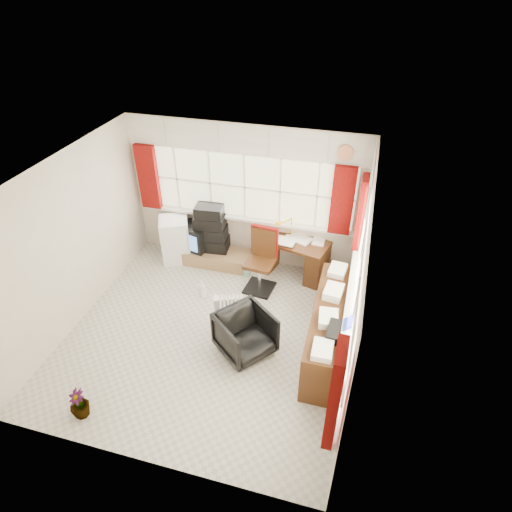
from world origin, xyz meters
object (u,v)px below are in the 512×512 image
(credenza, at_px, (330,328))
(tv_bench, at_px, (213,256))
(radiator, at_px, (231,314))
(task_chair, at_px, (262,257))
(office_chair, at_px, (245,334))
(crt_tv, at_px, (196,236))
(desk, at_px, (293,255))
(mini_fridge, at_px, (175,240))
(desk_lamp, at_px, (292,223))

(credenza, height_order, tv_bench, credenza)
(radiator, bearing_deg, task_chair, 78.72)
(office_chair, relative_size, radiator, 1.27)
(radiator, height_order, crt_tv, crt_tv)
(task_chair, relative_size, credenza, 0.55)
(desk, relative_size, credenza, 0.63)
(task_chair, xyz_separation_m, mini_fridge, (-1.69, 0.33, -0.17))
(desk, distance_m, task_chair, 0.67)
(radiator, height_order, tv_bench, radiator)
(task_chair, xyz_separation_m, radiator, (-0.21, -1.05, -0.35))
(task_chair, height_order, radiator, task_chair)
(tv_bench, bearing_deg, task_chair, -20.99)
(mini_fridge, bearing_deg, desk, 3.86)
(desk_lamp, bearing_deg, radiator, -108.98)
(desk_lamp, distance_m, crt_tv, 1.76)
(desk, distance_m, radiator, 1.66)
(credenza, height_order, crt_tv, credenza)
(mini_fridge, bearing_deg, office_chair, -44.60)
(office_chair, distance_m, crt_tv, 2.43)
(desk_lamp, height_order, office_chair, desk_lamp)
(credenza, relative_size, crt_tv, 3.38)
(credenza, distance_m, mini_fridge, 3.28)
(task_chair, bearing_deg, mini_fridge, 168.95)
(tv_bench, xyz_separation_m, crt_tv, (-0.31, 0.06, 0.35))
(radiator, relative_size, mini_fridge, 0.67)
(office_chair, xyz_separation_m, credenza, (1.11, 0.35, 0.07))
(desk_lamp, bearing_deg, desk, -54.78)
(credenza, bearing_deg, desk_lamp, 117.91)
(radiator, xyz_separation_m, mini_fridge, (-1.48, 1.38, 0.19))
(desk_lamp, relative_size, mini_fridge, 0.47)
(mini_fridge, bearing_deg, desk_lamp, 6.99)
(desk_lamp, relative_size, radiator, 0.70)
(credenza, bearing_deg, crt_tv, 148.72)
(desk, relative_size, desk_lamp, 3.27)
(mini_fridge, bearing_deg, tv_bench, 5.41)
(desk, xyz_separation_m, office_chair, (-0.28, -1.95, -0.05))
(desk_lamp, bearing_deg, office_chair, -95.76)
(desk_lamp, height_order, credenza, desk_lamp)
(tv_bench, distance_m, crt_tv, 0.47)
(office_chair, height_order, tv_bench, office_chair)
(desk, bearing_deg, credenza, -62.62)
(radiator, relative_size, crt_tv, 0.94)
(desk, bearing_deg, task_chair, -132.08)
(radiator, bearing_deg, tv_bench, 119.37)
(desk, relative_size, task_chair, 1.16)
(task_chair, bearing_deg, crt_tv, 161.49)
(office_chair, bearing_deg, desk, 30.95)
(mini_fridge, bearing_deg, radiator, -43.09)
(radiator, bearing_deg, credenza, -2.92)
(desk_lamp, relative_size, task_chair, 0.35)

